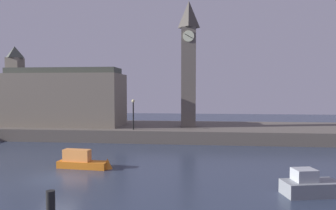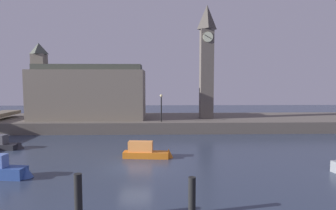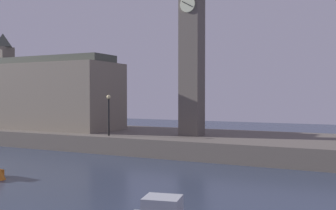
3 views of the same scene
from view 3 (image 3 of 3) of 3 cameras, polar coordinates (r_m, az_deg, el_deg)
The scene contains 4 objects.
far_embankment at distance 41.07m, azimuth -7.10°, elevation -4.67°, with size 70.00×12.00×1.50m, color #5B544C.
clock_tower at distance 35.98m, azimuth 3.43°, elevation 8.98°, with size 2.01×2.07×16.11m.
parliament_hall at distance 45.29m, azimuth -16.88°, elevation 1.57°, with size 15.80×6.46×10.73m.
streetlamp at distance 35.74m, azimuth -8.47°, elevation -0.71°, with size 0.36×0.36×3.63m.
Camera 3 is at (22.44, -14.11, 5.10)m, focal length 42.66 mm.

